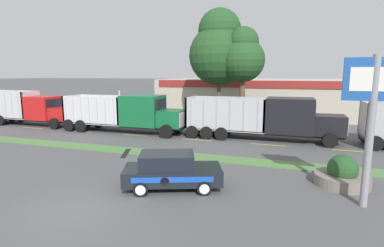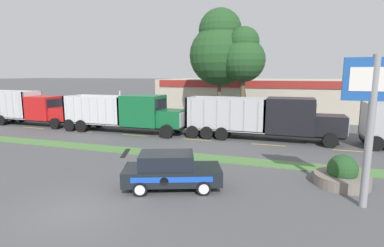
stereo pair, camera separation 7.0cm
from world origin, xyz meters
TOP-DOWN VIEW (x-y plane):
  - ground_plane at (0.00, 0.00)m, footprint 600.00×600.00m
  - grass_verge at (0.00, 8.41)m, footprint 120.00×1.42m
  - centre_line_1 at (-15.65, 13.12)m, footprint 2.40×0.14m
  - centre_line_2 at (-10.25, 13.12)m, footprint 2.40×0.14m
  - centre_line_3 at (-4.85, 13.12)m, footprint 2.40×0.14m
  - centre_line_4 at (0.55, 13.12)m, footprint 2.40×0.14m
  - centre_line_5 at (5.95, 13.12)m, footprint 2.40×0.14m
  - centre_line_6 at (11.35, 13.12)m, footprint 2.40×0.14m
  - dump_truck_lead at (6.36, 14.81)m, footprint 11.75×2.73m
  - dump_truck_trail at (-5.32, 14.11)m, footprint 10.97×2.79m
  - dump_truck_far_right at (-16.78, 14.44)m, footprint 10.54×2.63m
  - rally_car at (2.46, 3.28)m, footprint 4.62×3.19m
  - store_sign_post at (10.18, 3.90)m, footprint 2.11×0.28m
  - stone_planter at (9.73, 6.10)m, footprint 2.41×2.41m
  - store_building_backdrop at (4.06, 30.74)m, footprint 25.11×12.10m
  - tree_behind_left at (0.47, 20.68)m, footprint 5.90×5.90m
  - tree_behind_centre at (2.95, 19.61)m, footprint 4.01×4.01m

SIDE VIEW (x-z plane):
  - ground_plane at x=0.00m, z-range 0.00..0.00m
  - centre_line_1 at x=-15.65m, z-range 0.00..0.01m
  - centre_line_2 at x=-10.25m, z-range 0.00..0.01m
  - centre_line_3 at x=-4.85m, z-range 0.00..0.01m
  - centre_line_4 at x=0.55m, z-range 0.00..0.01m
  - centre_line_5 at x=5.95m, z-range 0.00..0.01m
  - centre_line_6 at x=11.35m, z-range 0.00..0.01m
  - grass_verge at x=0.00m, z-range 0.00..0.06m
  - stone_planter at x=9.73m, z-range -0.23..1.19m
  - rally_car at x=2.46m, z-range 0.00..1.65m
  - dump_truck_far_right at x=-16.78m, z-range -0.14..3.21m
  - dump_truck_lead at x=6.36m, z-range 0.02..3.29m
  - dump_truck_trail at x=-5.32m, z-range -0.15..3.50m
  - store_building_backdrop at x=4.06m, z-range 0.00..4.38m
  - store_sign_post at x=10.18m, z-range 1.10..6.82m
  - tree_behind_centre at x=2.95m, z-range 2.00..11.29m
  - tree_behind_left at x=0.47m, z-range 1.79..13.04m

